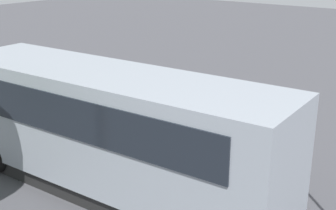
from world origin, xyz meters
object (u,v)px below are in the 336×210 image
object	(u,v)px
spectator_left	(193,135)
stunt_motorcycle	(131,90)
spectator_right	(138,115)
traffic_cone	(176,115)
tour_bus	(110,132)
spectator_far_left	(234,140)
spectator_centre	(169,123)
parked_motorcycle_silver	(111,136)

from	to	relation	value
spectator_left	stunt_motorcycle	size ratio (longest dim) A/B	0.85
spectator_right	traffic_cone	xyz separation A→B (m)	(0.19, -2.38, -0.73)
tour_bus	traffic_cone	bearing A→B (deg)	-72.53
spectator_right	stunt_motorcycle	size ratio (longest dim) A/B	0.87
spectator_right	traffic_cone	distance (m)	2.49
spectator_far_left	traffic_cone	distance (m)	4.58
tour_bus	spectator_right	distance (m)	3.15
spectator_far_left	spectator_centre	size ratio (longest dim) A/B	1.01
spectator_right	parked_motorcycle_silver	world-z (taller)	spectator_right
spectator_far_left	spectator_left	xyz separation A→B (m)	(1.26, 0.22, -0.09)
spectator_far_left	stunt_motorcycle	world-z (taller)	spectator_far_left
spectator_far_left	spectator_left	world-z (taller)	spectator_far_left
spectator_centre	parked_motorcycle_silver	bearing A→B (deg)	25.65
stunt_motorcycle	traffic_cone	bearing A→B (deg)	168.06
spectator_far_left	spectator_right	xyz separation A→B (m)	(3.62, -0.05, -0.06)
spectator_far_left	spectator_centre	distance (m)	2.26
spectator_centre	parked_motorcycle_silver	xyz separation A→B (m)	(1.73, 0.83, -0.60)
spectator_centre	stunt_motorcycle	bearing A→B (deg)	-35.14
spectator_far_left	parked_motorcycle_silver	world-z (taller)	spectator_far_left
tour_bus	spectator_left	world-z (taller)	tour_bus
parked_motorcycle_silver	stunt_motorcycle	distance (m)	4.64
parked_motorcycle_silver	stunt_motorcycle	bearing A→B (deg)	-56.25
tour_bus	spectator_left	size ratio (longest dim) A/B	5.81
spectator_centre	stunt_motorcycle	xyz separation A→B (m)	(4.30, -3.03, -0.47)
tour_bus	stunt_motorcycle	world-z (taller)	tour_bus
spectator_centre	spectator_left	bearing A→B (deg)	168.23
parked_motorcycle_silver	traffic_cone	distance (m)	3.28
spectator_left	spectator_centre	size ratio (longest dim) A/B	0.94
spectator_centre	traffic_cone	distance (m)	2.99
spectator_left	spectator_right	xyz separation A→B (m)	(2.36, -0.28, 0.03)
spectator_centre	spectator_far_left	bearing A→B (deg)	-179.70
tour_bus	traffic_cone	size ratio (longest dim) A/B	15.60
tour_bus	parked_motorcycle_silver	size ratio (longest dim) A/B	4.81
tour_bus	parked_motorcycle_silver	world-z (taller)	tour_bus
traffic_cone	parked_motorcycle_silver	bearing A→B (deg)	86.73
spectator_left	stunt_motorcycle	world-z (taller)	spectator_left
tour_bus	spectator_right	bearing A→B (deg)	-62.50
spectator_far_left	stunt_motorcycle	bearing A→B (deg)	-24.67
stunt_motorcycle	traffic_cone	size ratio (longest dim) A/B	3.16
tour_bus	spectator_centre	xyz separation A→B (m)	(0.07, -2.67, -0.57)
spectator_left	spectator_centre	distance (m)	1.03
tour_bus	spectator_far_left	xyz separation A→B (m)	(-2.19, -2.68, -0.55)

